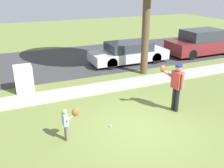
% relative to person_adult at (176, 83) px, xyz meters
% --- Properties ---
extents(ground_plane, '(48.00, 48.00, 0.00)m').
position_rel_person_adult_xyz_m(ground_plane, '(-1.76, 2.97, -1.11)').
color(ground_plane, olive).
extents(sidewalk_strip, '(36.00, 1.20, 0.06)m').
position_rel_person_adult_xyz_m(sidewalk_strip, '(-1.76, 3.07, -1.08)').
color(sidewalk_strip, '#A3A39E').
rests_on(sidewalk_strip, ground).
extents(road_surface, '(36.00, 6.80, 0.02)m').
position_rel_person_adult_xyz_m(road_surface, '(-1.76, 8.07, -1.10)').
color(road_surface, '#38383A').
rests_on(road_surface, ground).
extents(person_adult, '(0.74, 0.63, 1.79)m').
position_rel_person_adult_xyz_m(person_adult, '(0.00, 0.00, 0.00)').
color(person_adult, black).
rests_on(person_adult, ground).
extents(person_child, '(0.48, 0.39, 1.07)m').
position_rel_person_adult_xyz_m(person_child, '(-4.04, -0.32, -0.42)').
color(person_child, '#6B6656').
rests_on(person_child, ground).
extents(baseball, '(0.07, 0.07, 0.07)m').
position_rel_person_adult_xyz_m(baseball, '(-2.60, -0.15, -1.07)').
color(baseball, white).
rests_on(baseball, ground).
extents(utility_cabinet, '(0.75, 0.64, 1.17)m').
position_rel_person_adult_xyz_m(utility_cabinet, '(-4.87, 4.12, -0.53)').
color(utility_cabinet, beige).
rests_on(utility_cabinet, ground).
extents(parked_sedan_silver, '(4.60, 1.80, 1.23)m').
position_rel_person_adult_xyz_m(parked_sedan_silver, '(1.27, 6.18, -0.49)').
color(parked_sedan_silver, silver).
rests_on(parked_sedan_silver, road_surface).
extents(parked_suv_maroon, '(4.70, 1.90, 1.63)m').
position_rel_person_adult_xyz_m(parked_suv_maroon, '(6.62, 5.99, -0.32)').
color(parked_suv_maroon, maroon).
rests_on(parked_suv_maroon, road_surface).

